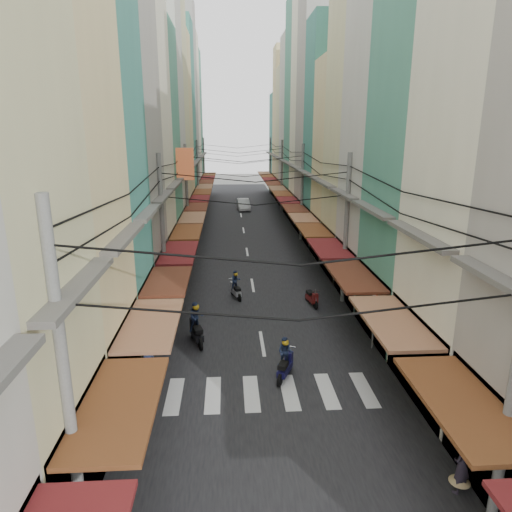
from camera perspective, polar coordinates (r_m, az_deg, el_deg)
name	(u,v)px	position (r m, az deg, el deg)	size (l,w,h in m)	color
ground	(259,325)	(22.75, 0.40, -8.68)	(160.00, 160.00, 0.00)	slate
road	(244,235)	(41.78, -1.47, 2.64)	(10.00, 80.00, 0.02)	black
sidewalk_left	(173,236)	(42.05, -10.37, 2.50)	(3.00, 80.00, 0.06)	slate
sidewalk_right	(315,234)	(42.49, 7.33, 2.77)	(3.00, 80.00, 0.06)	slate
crosswalk	(270,392)	(17.46, 1.81, -16.69)	(7.55, 2.40, 0.01)	silver
building_row_left	(143,123)	(37.82, -13.94, 15.78)	(7.80, 67.67, 23.70)	beige
building_row_right	(344,128)	(38.30, 11.00, 15.39)	(7.80, 68.98, 22.59)	#3B8275
utility_poles	(246,166)	(35.84, -1.25, 11.15)	(10.20, 66.13, 8.20)	slate
white_car	(243,210)	(55.08, -1.60, 5.78)	(4.68, 1.84, 1.65)	silver
bicycle	(423,350)	(21.72, 20.15, -10.93)	(0.65, 1.73, 1.19)	black
moving_scooters	(241,323)	(21.73, -1.85, -8.34)	(6.42, 10.52, 1.95)	black
parked_scooters	(361,345)	(20.27, 12.97, -10.80)	(13.13, 13.88, 0.98)	black
pedestrians	(166,296)	(24.03, -11.16, -4.90)	(12.22, 26.90, 2.24)	#28212C
market_umbrella	(428,328)	(18.47, 20.74, -8.40)	(2.32, 2.32, 2.44)	#B2B2B7
traffic_sign	(374,307)	(20.38, 14.58, -6.22)	(0.10, 0.59, 2.71)	slate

